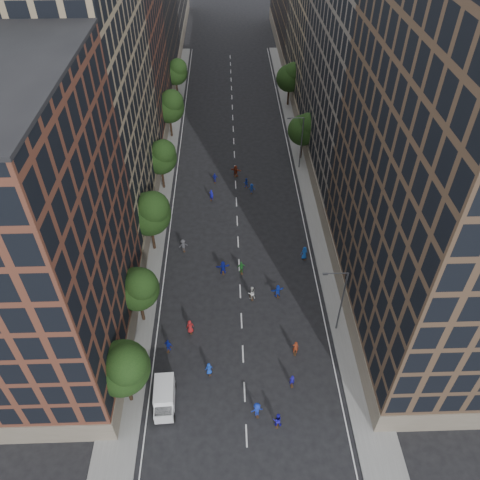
{
  "coord_description": "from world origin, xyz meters",
  "views": [
    {
      "loc": [
        -1.25,
        -20.25,
        42.57
      ],
      "look_at": [
        0.2,
        25.14,
        2.0
      ],
      "focal_mm": 35.0,
      "sensor_mm": 36.0,
      "label": 1
    }
  ],
  "objects_px": {
    "skater_1": "(292,380)",
    "skater_2": "(277,420)",
    "streetlamp_far": "(300,140)",
    "skater_0": "(209,369)",
    "cargo_van": "(164,397)",
    "streetlamp_near": "(340,298)"
  },
  "relations": [
    {
      "from": "streetlamp_near",
      "to": "streetlamp_far",
      "type": "height_order",
      "value": "same"
    },
    {
      "from": "streetlamp_near",
      "to": "cargo_van",
      "type": "height_order",
      "value": "streetlamp_near"
    },
    {
      "from": "streetlamp_near",
      "to": "skater_2",
      "type": "height_order",
      "value": "streetlamp_near"
    },
    {
      "from": "skater_0",
      "to": "skater_2",
      "type": "relative_size",
      "value": 0.89
    },
    {
      "from": "skater_0",
      "to": "streetlamp_far",
      "type": "bearing_deg",
      "value": -124.72
    },
    {
      "from": "streetlamp_far",
      "to": "skater_1",
      "type": "distance_m",
      "value": 40.45
    },
    {
      "from": "streetlamp_far",
      "to": "cargo_van",
      "type": "relative_size",
      "value": 2.08
    },
    {
      "from": "streetlamp_far",
      "to": "cargo_van",
      "type": "height_order",
      "value": "streetlamp_far"
    },
    {
      "from": "cargo_van",
      "to": "skater_1",
      "type": "distance_m",
      "value": 12.72
    },
    {
      "from": "streetlamp_near",
      "to": "skater_2",
      "type": "bearing_deg",
      "value": -124.06
    },
    {
      "from": "cargo_van",
      "to": "skater_0",
      "type": "height_order",
      "value": "cargo_van"
    },
    {
      "from": "cargo_van",
      "to": "streetlamp_far",
      "type": "bearing_deg",
      "value": 63.82
    },
    {
      "from": "skater_1",
      "to": "skater_2",
      "type": "distance_m",
      "value": 4.57
    },
    {
      "from": "streetlamp_far",
      "to": "streetlamp_near",
      "type": "bearing_deg",
      "value": -90.0
    },
    {
      "from": "cargo_van",
      "to": "skater_1",
      "type": "height_order",
      "value": "cargo_van"
    },
    {
      "from": "streetlamp_far",
      "to": "skater_0",
      "type": "distance_m",
      "value": 40.93
    },
    {
      "from": "streetlamp_far",
      "to": "skater_0",
      "type": "height_order",
      "value": "streetlamp_far"
    },
    {
      "from": "streetlamp_near",
      "to": "skater_1",
      "type": "xyz_separation_m",
      "value": [
        -5.58,
        -6.82,
        -4.42
      ]
    },
    {
      "from": "cargo_van",
      "to": "skater_0",
      "type": "distance_m",
      "value": 5.37
    },
    {
      "from": "streetlamp_near",
      "to": "skater_1",
      "type": "height_order",
      "value": "streetlamp_near"
    },
    {
      "from": "streetlamp_near",
      "to": "streetlamp_far",
      "type": "distance_m",
      "value": 33.0
    },
    {
      "from": "streetlamp_far",
      "to": "cargo_van",
      "type": "xyz_separation_m",
      "value": [
        -18.17,
        -41.52,
        -3.97
      ]
    }
  ]
}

